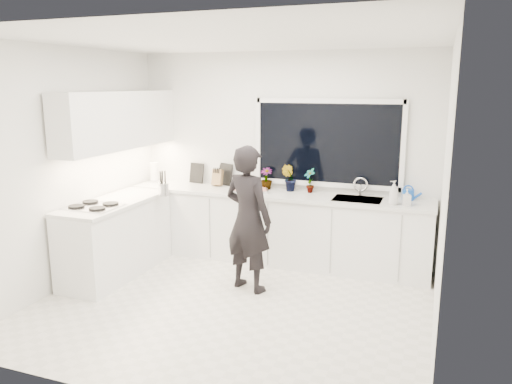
% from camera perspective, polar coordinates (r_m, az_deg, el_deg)
% --- Properties ---
extents(floor, '(4.00, 3.50, 0.02)m').
position_cam_1_polar(floor, '(5.41, -2.76, -12.85)').
color(floor, beige).
rests_on(floor, ground).
extents(wall_back, '(4.00, 0.02, 2.70)m').
position_cam_1_polar(wall_back, '(6.62, 3.09, 4.10)').
color(wall_back, white).
rests_on(wall_back, ground).
extents(wall_left, '(0.02, 3.50, 2.70)m').
position_cam_1_polar(wall_left, '(6.06, -20.69, 2.58)').
color(wall_left, white).
rests_on(wall_left, ground).
extents(wall_right, '(0.02, 3.50, 2.70)m').
position_cam_1_polar(wall_right, '(4.60, 20.76, -0.27)').
color(wall_right, white).
rests_on(wall_right, ground).
extents(ceiling, '(4.00, 3.50, 0.02)m').
position_cam_1_polar(ceiling, '(4.92, -3.10, 17.19)').
color(ceiling, white).
rests_on(ceiling, wall_back).
extents(window, '(1.80, 0.02, 1.00)m').
position_cam_1_polar(window, '(6.41, 8.16, 5.54)').
color(window, black).
rests_on(window, wall_back).
extents(base_cabinets_back, '(3.92, 0.58, 0.88)m').
position_cam_1_polar(base_cabinets_back, '(6.53, 2.19, -4.19)').
color(base_cabinets_back, white).
rests_on(base_cabinets_back, floor).
extents(base_cabinets_left, '(0.58, 1.60, 0.88)m').
position_cam_1_polar(base_cabinets_left, '(6.32, -15.66, -5.20)').
color(base_cabinets_left, white).
rests_on(base_cabinets_left, floor).
extents(countertop_back, '(3.94, 0.62, 0.04)m').
position_cam_1_polar(countertop_back, '(6.40, 2.19, -0.26)').
color(countertop_back, silver).
rests_on(countertop_back, base_cabinets_back).
extents(countertop_left, '(0.62, 1.60, 0.04)m').
position_cam_1_polar(countertop_left, '(6.20, -15.90, -1.14)').
color(countertop_left, silver).
rests_on(countertop_left, base_cabinets_left).
extents(upper_cabinets, '(0.34, 2.10, 0.70)m').
position_cam_1_polar(upper_cabinets, '(6.42, -15.43, 7.92)').
color(upper_cabinets, white).
rests_on(upper_cabinets, wall_left).
extents(sink, '(0.58, 0.42, 0.14)m').
position_cam_1_polar(sink, '(6.18, 11.51, -1.24)').
color(sink, silver).
rests_on(sink, countertop_back).
extents(faucet, '(0.03, 0.03, 0.22)m').
position_cam_1_polar(faucet, '(6.34, 11.85, 0.57)').
color(faucet, silver).
rests_on(faucet, countertop_back).
extents(stovetop, '(0.56, 0.48, 0.03)m').
position_cam_1_polar(stovetop, '(5.94, -18.05, -1.51)').
color(stovetop, black).
rests_on(stovetop, countertop_left).
extents(person, '(0.69, 0.56, 1.64)m').
position_cam_1_polar(person, '(5.53, -0.91, -3.09)').
color(person, black).
rests_on(person, floor).
extents(pizza_tray, '(0.54, 0.47, 0.03)m').
position_cam_1_polar(pizza_tray, '(6.49, -0.63, 0.22)').
color(pizza_tray, silver).
rests_on(pizza_tray, countertop_back).
extents(pizza, '(0.49, 0.42, 0.01)m').
position_cam_1_polar(pizza, '(6.48, -0.63, 0.37)').
color(pizza, '#C43C1A').
rests_on(pizza, pizza_tray).
extents(watering_can, '(0.18, 0.18, 0.13)m').
position_cam_1_polar(watering_can, '(6.26, 16.98, -0.29)').
color(watering_can, blue).
rests_on(watering_can, countertop_back).
extents(paper_towel_roll, '(0.14, 0.14, 0.26)m').
position_cam_1_polar(paper_towel_roll, '(7.25, -11.57, 2.17)').
color(paper_towel_roll, white).
rests_on(paper_towel_roll, countertop_back).
extents(knife_block, '(0.13, 0.11, 0.22)m').
position_cam_1_polar(knife_block, '(6.83, -4.42, 1.61)').
color(knife_block, '#9F6B4A').
rests_on(knife_block, countertop_back).
extents(utensil_crock, '(0.15, 0.15, 0.16)m').
position_cam_1_polar(utensil_crock, '(6.32, -10.53, 0.31)').
color(utensil_crock, silver).
rests_on(utensil_crock, countertop_left).
extents(picture_frame_large, '(0.22, 0.05, 0.28)m').
position_cam_1_polar(picture_frame_large, '(7.07, -6.79, 2.17)').
color(picture_frame_large, black).
rests_on(picture_frame_large, countertop_back).
extents(picture_frame_small, '(0.24, 0.12, 0.30)m').
position_cam_1_polar(picture_frame_small, '(6.88, -3.52, 2.04)').
color(picture_frame_small, black).
rests_on(picture_frame_small, countertop_back).
extents(herb_plants, '(0.78, 0.19, 0.34)m').
position_cam_1_polar(herb_plants, '(6.50, 3.55, 1.51)').
color(herb_plants, '#26662D').
rests_on(herb_plants, countertop_back).
extents(soap_bottles, '(0.28, 0.15, 0.28)m').
position_cam_1_polar(soap_bottles, '(5.95, 15.88, -0.24)').
color(soap_bottles, '#D8BF66').
rests_on(soap_bottles, countertop_back).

